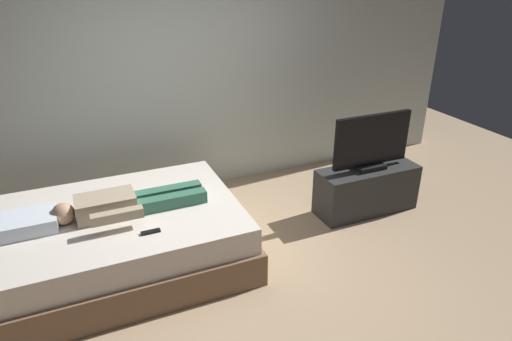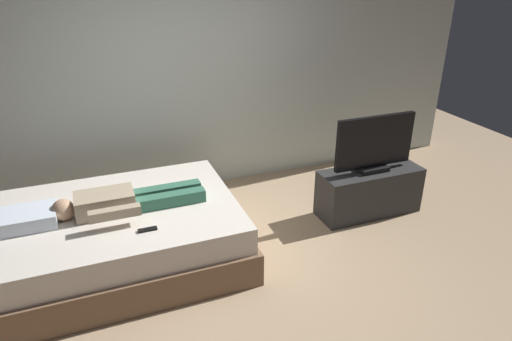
{
  "view_description": "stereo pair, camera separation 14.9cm",
  "coord_description": "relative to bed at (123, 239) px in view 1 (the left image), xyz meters",
  "views": [
    {
      "loc": [
        -1.19,
        -2.91,
        2.47
      ],
      "look_at": [
        0.34,
        0.6,
        0.69
      ],
      "focal_mm": 31.53,
      "sensor_mm": 36.0,
      "label": 1
    },
    {
      "loc": [
        -1.05,
        -2.97,
        2.47
      ],
      "look_at": [
        0.34,
        0.6,
        0.69
      ],
      "focal_mm": 31.53,
      "sensor_mm": 36.0,
      "label": 2
    }
  ],
  "objects": [
    {
      "name": "back_wall",
      "position": [
        1.33,
        1.31,
        1.14
      ],
      "size": [
        6.4,
        0.1,
        2.8
      ],
      "primitive_type": "cube",
      "color": "silver",
      "rests_on": "ground"
    },
    {
      "name": "tv_stand",
      "position": [
        2.55,
        -0.05,
        -0.01
      ],
      "size": [
        1.1,
        0.4,
        0.5
      ],
      "primitive_type": "cube",
      "color": "#2D2D2D",
      "rests_on": "ground"
    },
    {
      "name": "tv",
      "position": [
        2.55,
        -0.05,
        0.52
      ],
      "size": [
        0.88,
        0.2,
        0.59
      ],
      "color": "black",
      "rests_on": "tv_stand"
    },
    {
      "name": "bed",
      "position": [
        0.0,
        0.0,
        0.0
      ],
      "size": [
        2.08,
        1.56,
        0.54
      ],
      "color": "brown",
      "rests_on": "ground"
    },
    {
      "name": "remote",
      "position": [
        0.18,
        -0.44,
        0.29
      ],
      "size": [
        0.15,
        0.04,
        0.02
      ],
      "primitive_type": "cube",
      "color": "black",
      "rests_on": "bed"
    },
    {
      "name": "pillow",
      "position": [
        -0.72,
        -0.0,
        0.34
      ],
      "size": [
        0.48,
        0.34,
        0.12
      ],
      "primitive_type": "cube",
      "color": "white",
      "rests_on": "bed"
    },
    {
      "name": "ground_plane",
      "position": [
        0.93,
        -0.6,
        -0.26
      ],
      "size": [
        10.0,
        10.0,
        0.0
      ],
      "primitive_type": "plane",
      "color": "tan"
    },
    {
      "name": "person",
      "position": [
        0.03,
        -0.03,
        0.36
      ],
      "size": [
        1.26,
        0.46,
        0.18
      ],
      "color": "tan",
      "rests_on": "bed"
    }
  ]
}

